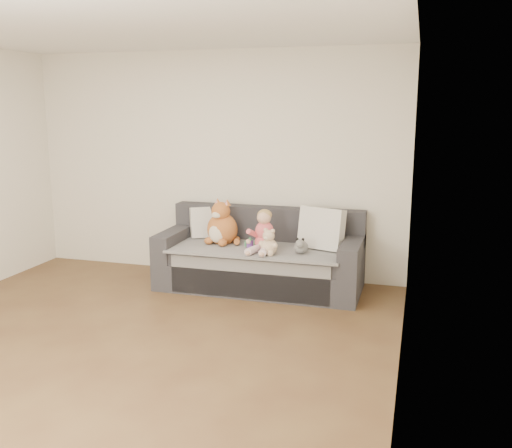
{
  "coord_description": "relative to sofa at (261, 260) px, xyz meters",
  "views": [
    {
      "loc": [
        2.33,
        -3.78,
        1.97
      ],
      "look_at": [
        0.69,
        1.87,
        0.75
      ],
      "focal_mm": 40.0,
      "sensor_mm": 36.0,
      "label": 1
    }
  ],
  "objects": [
    {
      "name": "cushion_left",
      "position": [
        -0.71,
        0.22,
        0.34
      ],
      "size": [
        0.42,
        0.35,
        0.37
      ],
      "rotation": [
        0.0,
        0.0,
        0.53
      ],
      "color": "silver",
      "rests_on": "sofa"
    },
    {
      "name": "plush_cow",
      "position": [
        0.49,
        -0.23,
        0.24
      ],
      "size": [
        0.15,
        0.23,
        0.18
      ],
      "rotation": [
        0.0,
        0.0,
        0.05
      ],
      "color": "white",
      "rests_on": "sofa"
    },
    {
      "name": "sofa",
      "position": [
        0.0,
        0.0,
        0.0
      ],
      "size": [
        2.2,
        0.94,
        0.85
      ],
      "color": "#29292E",
      "rests_on": "ground"
    },
    {
      "name": "sippy_cup",
      "position": [
        -0.07,
        -0.18,
        0.23
      ],
      "size": [
        0.11,
        0.08,
        0.13
      ],
      "rotation": [
        0.0,
        0.0,
        0.15
      ],
      "color": "#683DA7",
      "rests_on": "sofa"
    },
    {
      "name": "cushion_right_front",
      "position": [
        0.66,
        0.04,
        0.38
      ],
      "size": [
        0.52,
        0.35,
        0.46
      ],
      "rotation": [
        0.0,
        0.0,
        -0.29
      ],
      "color": "silver",
      "rests_on": "sofa"
    },
    {
      "name": "room_shell",
      "position": [
        -0.69,
        -1.64,
        0.99
      ],
      "size": [
        5.0,
        5.0,
        5.0
      ],
      "color": "brown",
      "rests_on": "ground"
    },
    {
      "name": "plush_cat",
      "position": [
        -0.44,
        -0.02,
        0.35
      ],
      "size": [
        0.4,
        0.36,
        0.52
      ],
      "rotation": [
        0.0,
        0.0,
        -0.24
      ],
      "color": "#A65325",
      "rests_on": "sofa"
    },
    {
      "name": "cushion_right_back",
      "position": [
        0.62,
        0.14,
        0.38
      ],
      "size": [
        0.51,
        0.38,
        0.44
      ],
      "rotation": [
        0.0,
        0.0,
        -0.43
      ],
      "color": "silver",
      "rests_on": "sofa"
    },
    {
      "name": "toddler",
      "position": [
        0.08,
        -0.2,
        0.35
      ],
      "size": [
        0.31,
        0.45,
        0.44
      ],
      "rotation": [
        0.0,
        0.0,
        -0.04
      ],
      "color": "#C95447",
      "rests_on": "sofa"
    },
    {
      "name": "teddy_bear",
      "position": [
        0.18,
        -0.36,
        0.28
      ],
      "size": [
        0.22,
        0.17,
        0.28
      ],
      "rotation": [
        0.0,
        0.0,
        -0.3
      ],
      "color": "tan",
      "rests_on": "sofa"
    }
  ]
}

